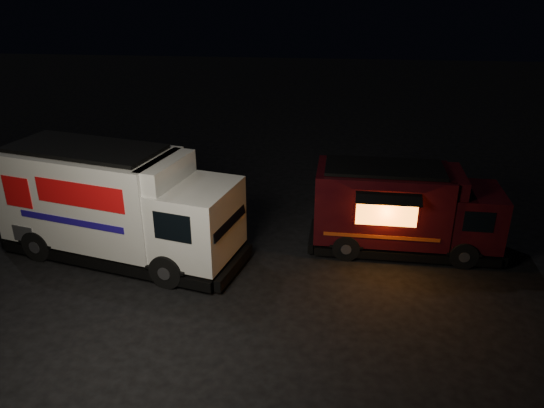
{
  "coord_description": "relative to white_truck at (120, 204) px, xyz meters",
  "views": [
    {
      "loc": [
        2.17,
        -11.91,
        7.79
      ],
      "look_at": [
        0.76,
        2.0,
        1.58
      ],
      "focal_mm": 35.0,
      "sensor_mm": 36.0,
      "label": 1
    }
  ],
  "objects": [
    {
      "name": "white_truck",
      "position": [
        0.0,
        0.0,
        0.0
      ],
      "size": [
        7.6,
        4.13,
        3.27
      ],
      "primitive_type": null,
      "rotation": [
        0.0,
        0.0,
        -0.24
      ],
      "color": "silver",
      "rests_on": "ground"
    },
    {
      "name": "red_truck",
      "position": [
        8.23,
        1.23,
        -0.33
      ],
      "size": [
        5.7,
        2.28,
        2.62
      ],
      "primitive_type": null,
      "rotation": [
        0.0,
        0.0,
        -0.04
      ],
      "color": "#390A0C",
      "rests_on": "ground"
    },
    {
      "name": "ground",
      "position": [
        3.55,
        -1.4,
        -1.64
      ],
      "size": [
        80.0,
        80.0,
        0.0
      ],
      "primitive_type": "plane",
      "color": "black",
      "rests_on": "ground"
    }
  ]
}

